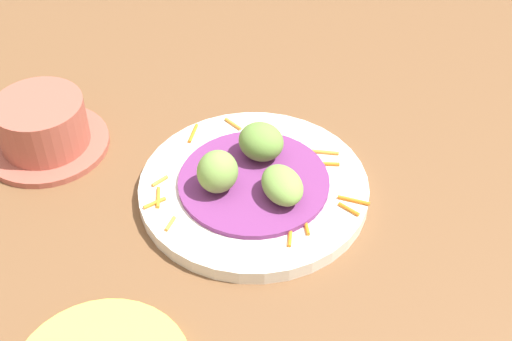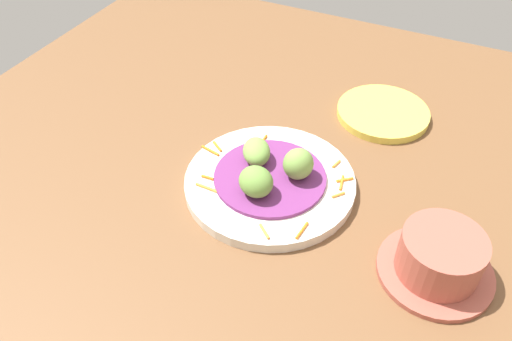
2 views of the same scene
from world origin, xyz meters
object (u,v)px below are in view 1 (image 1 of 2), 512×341
(guac_scoop_left, at_px, (218,172))
(main_plate, at_px, (254,189))
(guac_scoop_right, at_px, (261,142))
(terracotta_bowl, at_px, (43,127))
(guac_scoop_center, at_px, (282,186))

(guac_scoop_left, bearing_deg, main_plate, -155.41)
(guac_scoop_right, relative_size, terracotta_bowl, 0.35)
(main_plate, distance_m, guac_scoop_right, 0.05)
(guac_scoop_left, distance_m, guac_scoop_center, 0.07)
(main_plate, distance_m, guac_scoop_left, 0.05)
(guac_scoop_center, bearing_deg, guac_scoop_right, -65.41)
(main_plate, bearing_deg, terracotta_bowl, -11.87)
(terracotta_bowl, bearing_deg, guac_scoop_left, 162.14)
(main_plate, bearing_deg, guac_scoop_center, 144.59)
(guac_scoop_left, distance_m, guac_scoop_right, 0.07)
(guac_scoop_center, bearing_deg, main_plate, -35.41)
(guac_scoop_left, relative_size, guac_scoop_right, 0.91)
(guac_scoop_left, distance_m, terracotta_bowl, 0.23)
(guac_scoop_left, relative_size, guac_scoop_center, 0.84)
(guac_scoop_center, height_order, terracotta_bowl, terracotta_bowl)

